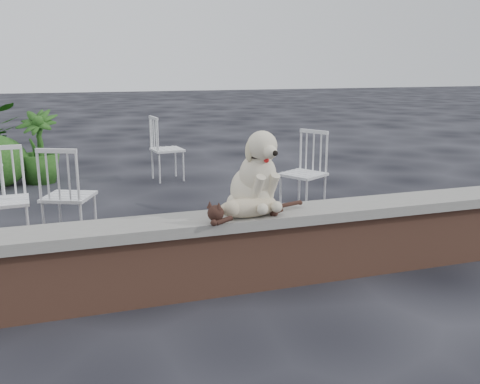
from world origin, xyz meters
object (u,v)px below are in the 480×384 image
object	(u,v)px
cat	(249,206)
chair_d	(303,173)
chair_a	(4,200)
chair_c	(69,195)
chair_e	(167,148)
potted_plant_b	(39,147)
dog	(252,170)

from	to	relation	value
cat	chair_d	world-z (taller)	chair_d
chair_a	chair_d	size ratio (longest dim) A/B	1.00
chair_c	chair_e	bearing A→B (deg)	-96.22
chair_a	chair_d	xyz separation A→B (m)	(3.11, 0.26, 0.00)
chair_c	potted_plant_b	world-z (taller)	potted_plant_b
chair_d	chair_e	size ratio (longest dim) A/B	1.00
dog	cat	world-z (taller)	dog
chair_a	chair_e	xyz separation A→B (m)	(1.97, 2.50, 0.00)
chair_c	dog	bearing A→B (deg)	155.86
potted_plant_b	chair_d	bearing A→B (deg)	-42.04
dog	cat	xyz separation A→B (m)	(-0.08, -0.15, -0.23)
chair_c	potted_plant_b	bearing A→B (deg)	-59.39
chair_c	chair_a	world-z (taller)	same
dog	chair_d	xyz separation A→B (m)	(1.22, 1.70, -0.43)
chair_c	chair_a	bearing A→B (deg)	24.70
cat	chair_c	distance (m)	2.04
potted_plant_b	chair_e	bearing A→B (deg)	-12.34
dog	chair_d	size ratio (longest dim) A/B	0.68
chair_c	potted_plant_b	distance (m)	2.90
chair_d	potted_plant_b	distance (m)	3.93
chair_a	potted_plant_b	bearing A→B (deg)	82.07
chair_a	chair_e	world-z (taller)	same
cat	potted_plant_b	world-z (taller)	potted_plant_b
chair_c	chair_d	xyz separation A→B (m)	(2.55, 0.25, 0.00)
dog	chair_d	bearing A→B (deg)	42.74
chair_a	chair_e	distance (m)	3.18
chair_e	cat	bearing A→B (deg)	170.54
chair_d	dog	bearing A→B (deg)	-65.07
chair_e	potted_plant_b	world-z (taller)	potted_plant_b
cat	dog	bearing A→B (deg)	50.42
chair_c	chair_a	xyz separation A→B (m)	(-0.56, -0.01, 0.00)
dog	potted_plant_b	size ratio (longest dim) A/B	0.62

